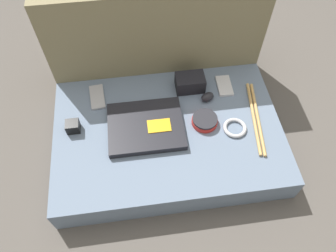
% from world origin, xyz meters
% --- Properties ---
extents(ground_plane, '(8.00, 8.00, 0.00)m').
position_xyz_m(ground_plane, '(0.00, 0.00, 0.00)').
color(ground_plane, '#4C4742').
extents(couch_seat, '(0.90, 0.60, 0.12)m').
position_xyz_m(couch_seat, '(0.00, 0.00, 0.06)').
color(couch_seat, slate).
rests_on(couch_seat, ground_plane).
extents(couch_backrest, '(0.90, 0.20, 0.51)m').
position_xyz_m(couch_backrest, '(0.00, 0.40, 0.26)').
color(couch_backrest, '#756B4C').
rests_on(couch_backrest, ground_plane).
extents(laptop, '(0.30, 0.24, 0.03)m').
position_xyz_m(laptop, '(-0.09, 0.01, 0.14)').
color(laptop, black).
rests_on(laptop, couch_seat).
extents(computer_mouse, '(0.07, 0.06, 0.04)m').
position_xyz_m(computer_mouse, '(0.18, 0.12, 0.14)').
color(computer_mouse, black).
rests_on(computer_mouse, couch_seat).
extents(speaker_puck, '(0.10, 0.10, 0.03)m').
position_xyz_m(speaker_puck, '(0.15, 0.01, 0.14)').
color(speaker_puck, red).
rests_on(speaker_puck, couch_seat).
extents(phone_silver, '(0.07, 0.13, 0.01)m').
position_xyz_m(phone_silver, '(-0.27, 0.20, 0.13)').
color(phone_silver, '#99999E').
rests_on(phone_silver, couch_seat).
extents(phone_black, '(0.06, 0.11, 0.01)m').
position_xyz_m(phone_black, '(0.27, 0.19, 0.13)').
color(phone_black, '#B7B7BC').
rests_on(phone_black, couch_seat).
extents(camera_pouch, '(0.12, 0.08, 0.07)m').
position_xyz_m(camera_pouch, '(0.12, 0.20, 0.16)').
color(camera_pouch, black).
rests_on(camera_pouch, couch_seat).
extents(charger_brick, '(0.05, 0.05, 0.05)m').
position_xyz_m(charger_brick, '(-0.37, 0.05, 0.14)').
color(charger_brick, black).
rests_on(charger_brick, couch_seat).
extents(cable_coil, '(0.09, 0.09, 0.01)m').
position_xyz_m(cable_coil, '(0.26, -0.04, 0.13)').
color(cable_coil, '#B2B2B7').
rests_on(cable_coil, couch_seat).
extents(drumstick_pair, '(0.07, 0.35, 0.01)m').
position_xyz_m(drumstick_pair, '(0.36, 0.00, 0.13)').
color(drumstick_pair, tan).
rests_on(drumstick_pair, couch_seat).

